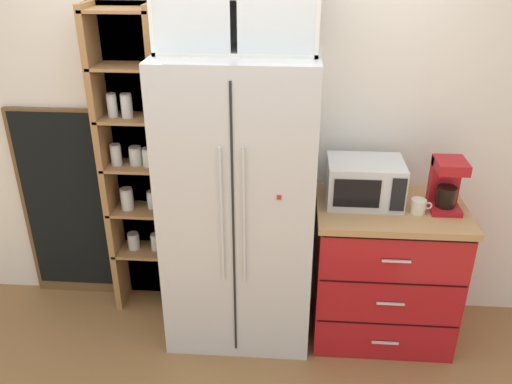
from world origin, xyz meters
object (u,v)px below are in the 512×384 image
at_px(chalkboard_menu, 65,206).
at_px(mug_sage, 392,196).
at_px(microwave, 365,182).
at_px(mug_cream, 418,206).
at_px(bottle_clear, 392,184).
at_px(coffee_maker, 446,183).
at_px(refrigerator, 239,205).

bearing_deg(chalkboard_menu, mug_sage, -6.26).
relative_size(microwave, mug_sage, 4.07).
height_order(mug_sage, mug_cream, mug_sage).
bearing_deg(microwave, mug_sage, -4.58).
bearing_deg(bottle_clear, mug_sage, -87.56).
distance_m(microwave, bottle_clear, 0.17).
height_order(microwave, mug_cream, microwave).
bearing_deg(chalkboard_menu, coffee_maker, -6.19).
xyz_separation_m(refrigerator, mug_cream, (1.04, -0.05, 0.06)).
distance_m(coffee_maker, mug_cream, 0.21).
bearing_deg(chalkboard_menu, bottle_clear, -5.07).
xyz_separation_m(microwave, mug_cream, (0.30, -0.12, -0.09)).
relative_size(mug_cream, bottle_clear, 0.49).
bearing_deg(mug_sage, chalkboard_menu, 173.74).
relative_size(coffee_maker, chalkboard_menu, 0.22).
bearing_deg(chalkboard_menu, refrigerator, -13.24).
distance_m(mug_cream, chalkboard_menu, 2.30).
height_order(mug_cream, bottle_clear, bottle_clear).
bearing_deg(mug_cream, mug_sage, 142.27).
xyz_separation_m(mug_cream, bottle_clear, (-0.14, 0.15, 0.07)).
height_order(microwave, mug_sage, microwave).
xyz_separation_m(microwave, chalkboard_menu, (-1.96, 0.22, -0.35)).
xyz_separation_m(coffee_maker, chalkboard_menu, (-2.42, 0.26, -0.38)).
bearing_deg(microwave, chalkboard_menu, 173.59).
xyz_separation_m(mug_sage, bottle_clear, (-0.00, 0.05, 0.06)).
bearing_deg(microwave, coffee_maker, -5.24).
bearing_deg(microwave, refrigerator, -174.74).
height_order(coffee_maker, mug_sage, coffee_maker).
bearing_deg(refrigerator, chalkboard_menu, 166.76).
bearing_deg(mug_cream, refrigerator, 177.27).
xyz_separation_m(mug_sage, mug_cream, (0.13, -0.10, -0.01)).
relative_size(mug_sage, chalkboard_menu, 0.08).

